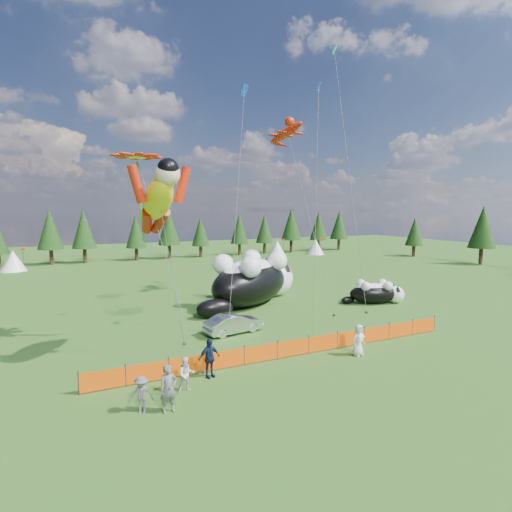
{
  "coord_description": "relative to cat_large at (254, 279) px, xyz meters",
  "views": [
    {
      "loc": [
        -11.05,
        -21.62,
        8.18
      ],
      "look_at": [
        0.97,
        4.0,
        4.9
      ],
      "focal_mm": 28.0,
      "sensor_mm": 36.0,
      "label": 1
    }
  ],
  "objects": [
    {
      "name": "ground",
      "position": [
        -3.37,
        -9.55,
        -2.15
      ],
      "size": [
        160.0,
        160.0,
        0.0
      ],
      "primitive_type": "plane",
      "color": "#123409",
      "rests_on": "ground"
    },
    {
      "name": "safety_fence",
      "position": [
        -3.37,
        -12.55,
        -1.65
      ],
      "size": [
        22.06,
        0.06,
        1.1
      ],
      "color": "#262626",
      "rests_on": "ground"
    },
    {
      "name": "tree_line",
      "position": [
        -3.37,
        35.45,
        1.85
      ],
      "size": [
        90.0,
        4.0,
        8.0
      ],
      "primitive_type": null,
      "color": "black",
      "rests_on": "ground"
    },
    {
      "name": "festival_tents",
      "position": [
        7.63,
        30.45,
        -0.75
      ],
      "size": [
        50.0,
        3.2,
        2.8
      ],
      "primitive_type": null,
      "color": "white",
      "rests_on": "ground"
    },
    {
      "name": "cat_large",
      "position": [
        0.0,
        0.0,
        0.0
      ],
      "size": [
        11.19,
        8.79,
        4.53
      ],
      "rotation": [
        0.0,
        0.0,
        0.57
      ],
      "color": "black",
      "rests_on": "ground"
    },
    {
      "name": "cat_small",
      "position": [
        9.74,
        -4.54,
        -1.18
      ],
      "size": [
        5.49,
        3.35,
        2.06
      ],
      "rotation": [
        0.0,
        0.0,
        -0.36
      ],
      "color": "black",
      "rests_on": "ground"
    },
    {
      "name": "car",
      "position": [
        -4.8,
        -7.16,
        -1.5
      ],
      "size": [
        4.17,
        2.04,
        1.32
      ],
      "primitive_type": "imported",
      "rotation": [
        0.0,
        0.0,
        1.74
      ],
      "color": "silver",
      "rests_on": "ground"
    },
    {
      "name": "spectator_a",
      "position": [
        -11.09,
        -15.76,
        -1.17
      ],
      "size": [
        0.75,
        0.52,
        1.98
      ],
      "primitive_type": "imported",
      "rotation": [
        0.0,
        0.0,
        0.06
      ],
      "color": "#58595D",
      "rests_on": "ground"
    },
    {
      "name": "spectator_b",
      "position": [
        -9.94,
        -14.21,
        -1.36
      ],
      "size": [
        0.79,
        0.48,
        1.59
      ],
      "primitive_type": "imported",
      "rotation": [
        0.0,
        0.0,
        -0.04
      ],
      "color": "silver",
      "rests_on": "ground"
    },
    {
      "name": "spectator_c",
      "position": [
        -8.51,
        -13.18,
        -1.19
      ],
      "size": [
        1.23,
        0.81,
        1.94
      ],
      "primitive_type": "imported",
      "rotation": [
        0.0,
        0.0,
        0.21
      ],
      "color": "#131E35",
      "rests_on": "ground"
    },
    {
      "name": "spectator_d",
      "position": [
        -12.1,
        -15.33,
        -1.38
      ],
      "size": [
        1.11,
        0.82,
        1.54
      ],
      "primitive_type": "imported",
      "rotation": [
        0.0,
        0.0,
        -0.35
      ],
      "color": "#58595D",
      "rests_on": "ground"
    },
    {
      "name": "spectator_e",
      "position": [
        0.03,
        -13.96,
        -1.26
      ],
      "size": [
        0.97,
        0.72,
        1.79
      ],
      "primitive_type": "imported",
      "rotation": [
        0.0,
        0.0,
        0.19
      ],
      "color": "silver",
      "rests_on": "ground"
    },
    {
      "name": "superhero_kite",
      "position": [
        -10.09,
        -9.75,
        6.57
      ],
      "size": [
        4.55,
        4.96,
        11.06
      ],
      "color": "yellow",
      "rests_on": "ground"
    },
    {
      "name": "gecko_kite",
      "position": [
        4.92,
        3.26,
        13.35
      ],
      "size": [
        4.76,
        13.17,
        18.24
      ],
      "color": "red",
      "rests_on": "ground"
    },
    {
      "name": "flower_kite",
      "position": [
        -10.58,
        -6.42,
        8.99
      ],
      "size": [
        3.93,
        8.16,
        12.85
      ],
      "color": "red",
      "rests_on": "ground"
    },
    {
      "name": "diamond_kite_a",
      "position": [
        -3.21,
        -5.3,
        13.4
      ],
      "size": [
        2.79,
        2.67,
        17.08
      ],
      "color": "#0B40A9",
      "rests_on": "ground"
    },
    {
      "name": "diamond_kite_b",
      "position": [
        7.93,
        -0.44,
        18.75
      ],
      "size": [
        1.84,
        7.41,
        23.61
      ],
      "color": "#0D9D85",
      "rests_on": "ground"
    },
    {
      "name": "diamond_kite_c",
      "position": [
        0.08,
        -9.45,
        12.95
      ],
      "size": [
        1.88,
        2.57,
        16.58
      ],
      "color": "#0B40A9",
      "rests_on": "ground"
    }
  ]
}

